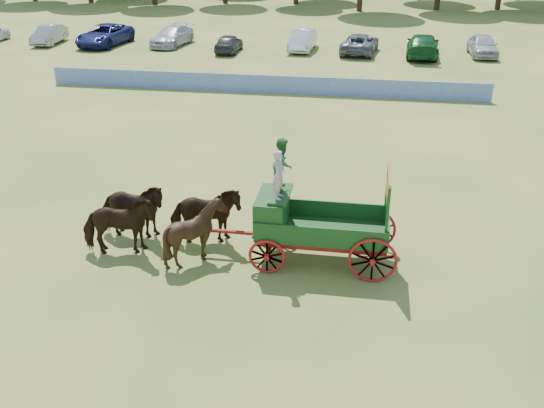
{
  "coord_description": "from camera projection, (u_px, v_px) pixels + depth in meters",
  "views": [
    {
      "loc": [
        5.1,
        -16.54,
        9.39
      ],
      "look_at": [
        2.41,
        0.27,
        1.3
      ],
      "focal_mm": 40.0,
      "sensor_mm": 36.0,
      "label": 1
    }
  ],
  "objects": [
    {
      "name": "parked_cars",
      "position": [
        237.0,
        39.0,
        47.03
      ],
      "size": [
        41.28,
        6.86,
        1.64
      ],
      "color": "silver",
      "rests_on": "ground"
    },
    {
      "name": "sponsor_banner",
      "position": [
        263.0,
        84.0,
        35.48
      ],
      "size": [
        26.0,
        0.08,
        1.05
      ],
      "primitive_type": "cube",
      "color": "#1F45A9",
      "rests_on": "ground"
    },
    {
      "name": "farm_dray",
      "position": [
        298.0,
        211.0,
        17.72
      ],
      "size": [
        6.0,
        2.0,
        3.7
      ],
      "color": "#AA2111",
      "rests_on": "ground"
    },
    {
      "name": "horse_lead_left",
      "position": [
        119.0,
        226.0,
        18.25
      ],
      "size": [
        2.44,
        1.56,
        1.9
      ],
      "primitive_type": "imported",
      "rotation": [
        0.0,
        0.0,
        1.82
      ],
      "color": "black",
      "rests_on": "ground"
    },
    {
      "name": "horse_wheel_right",
      "position": [
        205.0,
        216.0,
        18.89
      ],
      "size": [
        2.43,
        1.5,
        1.9
      ],
      "primitive_type": "imported",
      "rotation": [
        0.0,
        0.0,
        1.8
      ],
      "color": "black",
      "rests_on": "ground"
    },
    {
      "name": "ground",
      "position": [
        197.0,
        239.0,
        19.51
      ],
      "size": [
        160.0,
        160.0,
        0.0
      ],
      "primitive_type": "plane",
      "color": "#A6964B",
      "rests_on": "ground"
    },
    {
      "name": "horse_wheel_left",
      "position": [
        196.0,
        232.0,
        17.91
      ],
      "size": [
        1.82,
        1.64,
        1.91
      ],
      "primitive_type": "imported",
      "rotation": [
        0.0,
        0.0,
        1.63
      ],
      "color": "black",
      "rests_on": "ground"
    },
    {
      "name": "horse_lead_right",
      "position": [
        132.0,
        210.0,
        19.24
      ],
      "size": [
        2.3,
        1.14,
        1.9
      ],
      "primitive_type": "imported",
      "rotation": [
        0.0,
        0.0,
        1.62
      ],
      "color": "black",
      "rests_on": "ground"
    }
  ]
}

